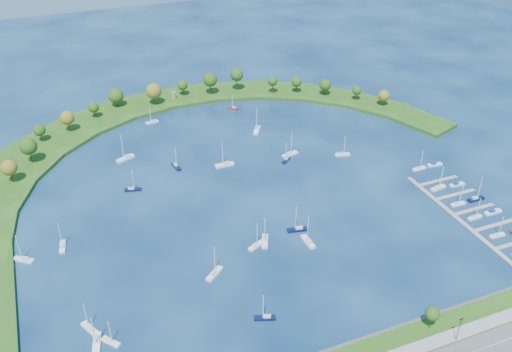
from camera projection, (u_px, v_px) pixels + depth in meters
name	position (u px, v px, depth m)	size (l,w,h in m)	color
ground	(250.00, 190.00, 272.24)	(700.00, 700.00, 0.00)	#071D40
breakwater	(135.00, 160.00, 295.22)	(286.74, 247.64, 2.00)	#214813
breakwater_trees	(160.00, 106.00, 329.05)	(241.48, 90.61, 15.38)	#382314
harbor_tower	(174.00, 95.00, 357.72)	(2.60, 2.60, 4.59)	gray
dock_system	(476.00, 219.00, 251.33)	(24.28, 82.00, 1.60)	gray
moored_boat_0	(133.00, 189.00, 271.44)	(8.30, 4.18, 11.75)	#09103A
moored_boat_1	(257.00, 129.00, 324.70)	(7.63, 9.96, 14.67)	white
moored_boat_2	(297.00, 229.00, 244.37)	(9.18, 4.23, 13.03)	#09103A
moored_boat_3	(97.00, 342.00, 190.64)	(4.46, 9.43, 13.37)	white
moored_boat_4	(214.00, 273.00, 220.15)	(8.60, 7.75, 13.34)	white
moored_boat_5	(265.00, 240.00, 237.60)	(6.07, 9.23, 13.24)	white
moored_boat_6	(152.00, 121.00, 333.68)	(7.80, 3.01, 11.18)	white
moored_boat_7	(265.00, 317.00, 200.46)	(8.03, 4.67, 11.40)	#09103A
moored_boat_8	(90.00, 328.00, 196.09)	(5.73, 8.50, 12.23)	white
moored_boat_9	(342.00, 154.00, 300.59)	(8.31, 4.33, 11.76)	white
moored_boat_10	(256.00, 245.00, 234.99)	(8.19, 5.61, 11.81)	white
moored_boat_11	(225.00, 164.00, 291.17)	(9.91, 3.11, 14.44)	white
moored_boat_12	(308.00, 241.00, 237.19)	(2.80, 9.28, 13.56)	white
moored_boat_13	(24.00, 259.00, 227.31)	(8.49, 7.11, 12.82)	white
moored_boat_14	(233.00, 108.00, 350.13)	(5.48, 6.40, 9.74)	maroon
moored_boat_15	(62.00, 246.00, 234.47)	(3.49, 8.52, 12.16)	white
moored_boat_16	(286.00, 159.00, 295.56)	(6.84, 6.29, 10.69)	#09103A
moored_boat_17	(125.00, 158.00, 296.78)	(10.40, 6.58, 14.86)	white
moored_boat_18	(111.00, 341.00, 191.15)	(6.19, 6.95, 10.72)	white
moored_boat_19	(176.00, 166.00, 289.86)	(3.40, 8.24, 11.75)	#09103A
moored_boat_20	(290.00, 154.00, 300.52)	(9.74, 4.91, 13.78)	white
docked_boat_2	(497.00, 235.00, 241.00)	(7.18, 2.25, 10.46)	white
docked_boat_4	(475.00, 217.00, 252.13)	(7.23, 2.25, 10.54)	white
docked_boat_5	(493.00, 212.00, 255.70)	(8.57, 2.41, 1.75)	white
docked_boat_6	(458.00, 203.00, 261.14)	(7.33, 2.39, 10.64)	white
docked_boat_7	(476.00, 198.00, 264.48)	(8.58, 2.40, 12.62)	#09103A
docked_boat_8	(438.00, 187.00, 272.67)	(8.67, 3.47, 12.39)	white
docked_boat_9	(457.00, 184.00, 275.43)	(7.99, 2.61, 1.61)	white
docked_boat_10	(419.00, 168.00, 288.17)	(7.64, 2.38, 11.13)	white
docked_boat_11	(435.00, 164.00, 291.71)	(8.16, 3.12, 1.62)	white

